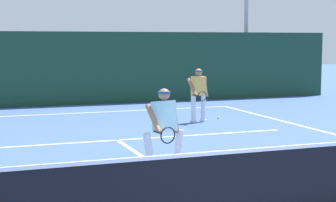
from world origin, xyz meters
TOP-DOWN VIEW (x-y plane):
  - court_line_baseline_far at (0.00, 11.65)m, footprint 10.95×0.10m
  - court_line_service at (0.00, 6.38)m, footprint 8.92×0.10m
  - court_line_centre at (0.00, 3.20)m, footprint 0.10×6.40m
  - tennis_net at (0.00, 0.00)m, footprint 11.99×0.09m
  - player_near at (-0.07, 2.79)m, footprint 0.87×0.88m
  - player_far at (3.01, 8.39)m, footprint 0.66×0.87m
  - tennis_ball_extra at (3.87, 8.86)m, footprint 0.07×0.07m
  - back_fence_windscreen at (0.00, 13.95)m, footprint 22.46×0.12m

SIDE VIEW (x-z plane):
  - court_line_baseline_far at x=0.00m, z-range 0.00..0.01m
  - court_line_service at x=0.00m, z-range 0.00..0.01m
  - court_line_centre at x=0.00m, z-range 0.00..0.01m
  - tennis_ball_extra at x=3.87m, z-range 0.00..0.07m
  - tennis_net at x=0.00m, z-range -0.04..1.05m
  - player_near at x=-0.07m, z-range 0.07..1.64m
  - player_far at x=3.01m, z-range 0.08..1.67m
  - back_fence_windscreen at x=0.00m, z-range 0.00..2.74m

